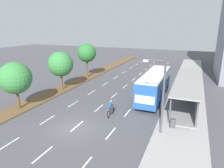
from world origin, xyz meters
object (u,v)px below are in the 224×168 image
Objects in this scene: bus at (155,83)px; cyclist at (111,109)px; median_tree_nearest at (15,78)px; streetlight at (161,92)px; trash_bin at (173,123)px; median_tree_second at (61,64)px; median_tree_third at (87,53)px; bus_shelter at (189,89)px.

bus is 6.20× the size of cyclist.
streetlight reaches higher than median_tree_nearest.
cyclist is 2.14× the size of trash_bin.
bus is at bearing 66.33° from cyclist.
median_tree_second is 0.86× the size of streetlight.
median_tree_nearest is 7.97m from median_tree_second.
cyclist is at bearing 12.98° from median_tree_nearest.
trash_bin is at bearing -67.65° from bus.
median_tree_third reaches higher than bus.
median_tree_nearest is 0.96× the size of median_tree_second.
median_tree_nearest reaches higher than trash_bin.
cyclist is 11.01m from median_tree_nearest.
median_tree_third is (-13.49, 6.23, 2.50)m from bus.
bus_shelter is 10.13m from cyclist.
bus reaches higher than trash_bin.
streetlight is (15.53, -7.38, -0.01)m from median_tree_second.
bus is 1.74× the size of streetlight.
streetlight reaches higher than bus.
bus_shelter is at bearing 76.10° from streetlight.
bus is at bearing 7.39° from median_tree_second.
bus is 16.74m from median_tree_nearest.
median_tree_second is at bearing 159.93° from trash_bin.
trash_bin is at bearing 6.52° from median_tree_nearest.
median_tree_third is 21.94m from streetlight.
median_tree_nearest is (-17.83, -9.12, 1.82)m from bus_shelter.
median_tree_second is at bearing -89.08° from median_tree_third.
cyclist is 0.30× the size of median_tree_third.
median_tree_second reaches higher than cyclist.
median_tree_third is at bearing 139.98° from trash_bin.
median_tree_second is (0.19, 7.96, 0.21)m from median_tree_nearest.
median_tree_nearest is at bearing -167.02° from cyclist.
trash_bin is at bearing -4.20° from cyclist.
streetlight is at bearing -76.62° from bus.
streetlight is at bearing -103.90° from bus_shelter.
bus_shelter is 2.49× the size of median_tree_second.
cyclist is (-7.49, -6.73, -1.07)m from bus_shelter.
median_tree_nearest is at bearing -90.22° from median_tree_third.
median_tree_third is (0.06, 15.93, 0.87)m from median_tree_nearest.
trash_bin is at bearing -98.54° from bus_shelter.
cyclist reaches higher than trash_bin.
median_tree_third reaches higher than bus_shelter.
bus_shelter is 2.14× the size of streetlight.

